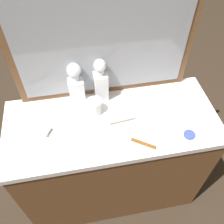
{
  "coord_description": "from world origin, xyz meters",
  "views": [
    {
      "loc": [
        -0.16,
        -0.87,
        2.01
      ],
      "look_at": [
        0.0,
        0.0,
        0.97
      ],
      "focal_mm": 39.96,
      "sensor_mm": 36.0,
      "label": 1
    }
  ],
  "objects_px": {
    "crystal_decanter_center": "(76,86)",
    "crystal_tumbler_rear": "(94,107)",
    "silver_brush_far_left": "(36,129)",
    "porcelain_dish": "(189,135)",
    "silver_brush_left": "(121,117)",
    "tortoiseshell_comb": "(143,143)",
    "crystal_decanter_rear": "(101,84)"
  },
  "relations": [
    {
      "from": "crystal_tumbler_rear",
      "to": "porcelain_dish",
      "type": "xyz_separation_m",
      "value": [
        0.48,
        -0.26,
        -0.04
      ]
    },
    {
      "from": "crystal_decanter_rear",
      "to": "crystal_decanter_center",
      "type": "xyz_separation_m",
      "value": [
        -0.14,
        0.01,
        -0.01
      ]
    },
    {
      "from": "silver_brush_left",
      "to": "silver_brush_far_left",
      "type": "relative_size",
      "value": 0.93
    },
    {
      "from": "crystal_tumbler_rear",
      "to": "silver_brush_left",
      "type": "xyz_separation_m",
      "value": [
        0.14,
        -0.08,
        -0.03
      ]
    },
    {
      "from": "crystal_decanter_rear",
      "to": "silver_brush_left",
      "type": "height_order",
      "value": "crystal_decanter_rear"
    },
    {
      "from": "crystal_decanter_center",
      "to": "porcelain_dish",
      "type": "xyz_separation_m",
      "value": [
        0.57,
        -0.38,
        -0.1
      ]
    },
    {
      "from": "silver_brush_far_left",
      "to": "porcelain_dish",
      "type": "xyz_separation_m",
      "value": [
        0.82,
        -0.19,
        -0.01
      ]
    },
    {
      "from": "crystal_decanter_center",
      "to": "porcelain_dish",
      "type": "height_order",
      "value": "crystal_decanter_center"
    },
    {
      "from": "crystal_tumbler_rear",
      "to": "silver_brush_far_left",
      "type": "distance_m",
      "value": 0.35
    },
    {
      "from": "crystal_tumbler_rear",
      "to": "silver_brush_far_left",
      "type": "xyz_separation_m",
      "value": [
        -0.34,
        -0.08,
        -0.03
      ]
    },
    {
      "from": "silver_brush_left",
      "to": "silver_brush_far_left",
      "type": "height_order",
      "value": "same"
    },
    {
      "from": "porcelain_dish",
      "to": "crystal_decanter_center",
      "type": "bearing_deg",
      "value": 146.17
    },
    {
      "from": "silver_brush_left",
      "to": "crystal_decanter_center",
      "type": "bearing_deg",
      "value": 138.46
    },
    {
      "from": "crystal_decanter_rear",
      "to": "silver_brush_left",
      "type": "xyz_separation_m",
      "value": [
        0.08,
        -0.19,
        -0.1
      ]
    },
    {
      "from": "silver_brush_left",
      "to": "porcelain_dish",
      "type": "bearing_deg",
      "value": -27.89
    },
    {
      "from": "silver_brush_left",
      "to": "crystal_decanter_rear",
      "type": "bearing_deg",
      "value": 113.27
    },
    {
      "from": "silver_brush_left",
      "to": "porcelain_dish",
      "type": "height_order",
      "value": "silver_brush_left"
    },
    {
      "from": "crystal_decanter_rear",
      "to": "porcelain_dish",
      "type": "height_order",
      "value": "crystal_decanter_rear"
    },
    {
      "from": "crystal_decanter_center",
      "to": "silver_brush_left",
      "type": "distance_m",
      "value": 0.32
    },
    {
      "from": "crystal_tumbler_rear",
      "to": "silver_brush_left",
      "type": "relative_size",
      "value": 0.58
    },
    {
      "from": "silver_brush_left",
      "to": "silver_brush_far_left",
      "type": "xyz_separation_m",
      "value": [
        -0.47,
        0.0,
        -0.0
      ]
    },
    {
      "from": "crystal_decanter_rear",
      "to": "crystal_tumbler_rear",
      "type": "relative_size",
      "value": 3.14
    },
    {
      "from": "crystal_decanter_center",
      "to": "crystal_tumbler_rear",
      "type": "xyz_separation_m",
      "value": [
        0.09,
        -0.12,
        -0.07
      ]
    },
    {
      "from": "silver_brush_far_left",
      "to": "silver_brush_left",
      "type": "bearing_deg",
      "value": -0.55
    },
    {
      "from": "silver_brush_far_left",
      "to": "tortoiseshell_comb",
      "type": "distance_m",
      "value": 0.59
    },
    {
      "from": "tortoiseshell_comb",
      "to": "crystal_tumbler_rear",
      "type": "bearing_deg",
      "value": 129.57
    },
    {
      "from": "silver_brush_left",
      "to": "tortoiseshell_comb",
      "type": "height_order",
      "value": "silver_brush_left"
    },
    {
      "from": "silver_brush_far_left",
      "to": "tortoiseshell_comb",
      "type": "relative_size",
      "value": 1.3
    },
    {
      "from": "silver_brush_far_left",
      "to": "porcelain_dish",
      "type": "height_order",
      "value": "silver_brush_far_left"
    },
    {
      "from": "crystal_decanter_center",
      "to": "tortoiseshell_comb",
      "type": "relative_size",
      "value": 2.13
    },
    {
      "from": "crystal_decanter_center",
      "to": "tortoiseshell_comb",
      "type": "height_order",
      "value": "crystal_decanter_center"
    },
    {
      "from": "crystal_tumbler_rear",
      "to": "porcelain_dish",
      "type": "bearing_deg",
      "value": -28.59
    }
  ]
}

